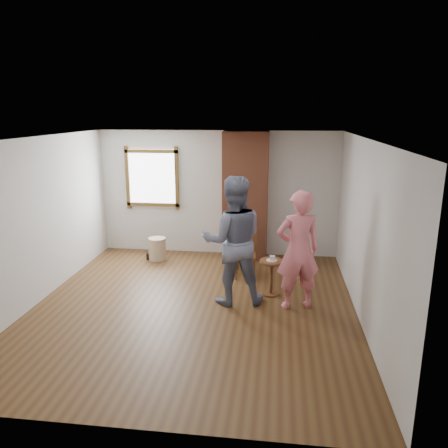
{
  "coord_description": "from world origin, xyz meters",
  "views": [
    {
      "loc": [
        1.26,
        -6.19,
        2.98
      ],
      "look_at": [
        0.38,
        0.8,
        1.15
      ],
      "focal_mm": 35.0,
      "sensor_mm": 36.0,
      "label": 1
    }
  ],
  "objects_px": {
    "person_pink": "(298,250)",
    "stoneware_crock": "(157,249)",
    "side_table": "(271,272)",
    "dining_chair_left": "(245,252)",
    "dining_chair_right": "(245,248)",
    "man": "(233,241)"
  },
  "relations": [
    {
      "from": "stoneware_crock",
      "to": "side_table",
      "type": "distance_m",
      "value": 2.81
    },
    {
      "from": "dining_chair_left",
      "to": "side_table",
      "type": "height_order",
      "value": "dining_chair_left"
    },
    {
      "from": "dining_chair_left",
      "to": "side_table",
      "type": "bearing_deg",
      "value": -61.31
    },
    {
      "from": "man",
      "to": "person_pink",
      "type": "relative_size",
      "value": 1.1
    },
    {
      "from": "dining_chair_right",
      "to": "side_table",
      "type": "distance_m",
      "value": 1.13
    },
    {
      "from": "stoneware_crock",
      "to": "man",
      "type": "distance_m",
      "value": 2.68
    },
    {
      "from": "stoneware_crock",
      "to": "side_table",
      "type": "height_order",
      "value": "side_table"
    },
    {
      "from": "dining_chair_left",
      "to": "man",
      "type": "xyz_separation_m",
      "value": [
        -0.1,
        -1.16,
        0.56
      ]
    },
    {
      "from": "stoneware_crock",
      "to": "man",
      "type": "bearing_deg",
      "value": -46.5
    },
    {
      "from": "stoneware_crock",
      "to": "dining_chair_right",
      "type": "height_order",
      "value": "dining_chair_right"
    },
    {
      "from": "stoneware_crock",
      "to": "side_table",
      "type": "xyz_separation_m",
      "value": [
        2.37,
        -1.5,
        0.17
      ]
    },
    {
      "from": "dining_chair_left",
      "to": "man",
      "type": "bearing_deg",
      "value": -98.49
    },
    {
      "from": "dining_chair_left",
      "to": "person_pink",
      "type": "distance_m",
      "value": 1.6
    },
    {
      "from": "dining_chair_right",
      "to": "side_table",
      "type": "height_order",
      "value": "dining_chair_right"
    },
    {
      "from": "dining_chair_right",
      "to": "man",
      "type": "xyz_separation_m",
      "value": [
        -0.08,
        -1.36,
        0.54
      ]
    },
    {
      "from": "stoneware_crock",
      "to": "dining_chair_left",
      "type": "distance_m",
      "value": 2.01
    },
    {
      "from": "stoneware_crock",
      "to": "dining_chair_left",
      "type": "height_order",
      "value": "dining_chair_left"
    },
    {
      "from": "side_table",
      "to": "person_pink",
      "type": "xyz_separation_m",
      "value": [
        0.4,
        -0.44,
        0.53
      ]
    },
    {
      "from": "side_table",
      "to": "dining_chair_left",
      "type": "bearing_deg",
      "value": 122.09
    },
    {
      "from": "person_pink",
      "to": "stoneware_crock",
      "type": "bearing_deg",
      "value": -50.86
    },
    {
      "from": "dining_chair_right",
      "to": "dining_chair_left",
      "type": "bearing_deg",
      "value": -72.25
    },
    {
      "from": "dining_chair_left",
      "to": "side_table",
      "type": "relative_size",
      "value": 1.38
    }
  ]
}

